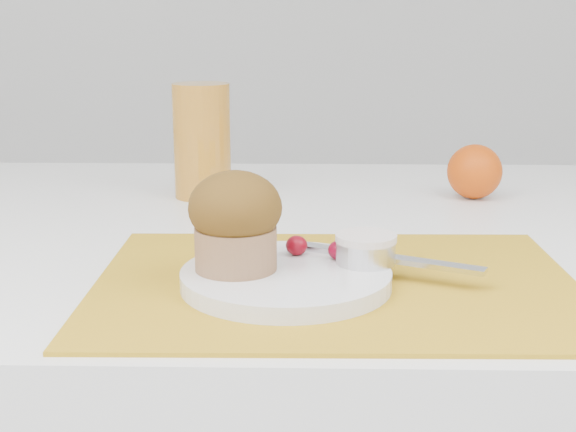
{
  "coord_description": "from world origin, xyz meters",
  "views": [
    {
      "loc": [
        0.03,
        -0.88,
        1.0
      ],
      "look_at": [
        0.01,
        -0.1,
        0.8
      ],
      "focal_mm": 50.0,
      "sensor_mm": 36.0,
      "label": 1
    }
  ],
  "objects_px": {
    "plate": "(286,278)",
    "muffin": "(235,220)",
    "juice_glass": "(202,141)",
    "orange": "(475,172)"
  },
  "relations": [
    {
      "from": "plate",
      "to": "muffin",
      "type": "distance_m",
      "value": 0.07
    },
    {
      "from": "orange",
      "to": "muffin",
      "type": "relative_size",
      "value": 0.81
    },
    {
      "from": "juice_glass",
      "to": "muffin",
      "type": "distance_m",
      "value": 0.39
    },
    {
      "from": "orange",
      "to": "plate",
      "type": "bearing_deg",
      "value": -122.86
    },
    {
      "from": "muffin",
      "to": "plate",
      "type": "bearing_deg",
      "value": -3.38
    },
    {
      "from": "juice_glass",
      "to": "muffin",
      "type": "height_order",
      "value": "juice_glass"
    },
    {
      "from": "plate",
      "to": "muffin",
      "type": "height_order",
      "value": "muffin"
    },
    {
      "from": "plate",
      "to": "muffin",
      "type": "xyz_separation_m",
      "value": [
        -0.05,
        0.0,
        0.05
      ]
    },
    {
      "from": "orange",
      "to": "juice_glass",
      "type": "height_order",
      "value": "juice_glass"
    },
    {
      "from": "plate",
      "to": "juice_glass",
      "type": "bearing_deg",
      "value": 107.92
    }
  ]
}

